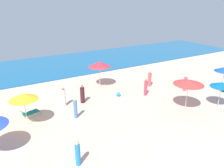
# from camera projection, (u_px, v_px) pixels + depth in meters

# --- Properties ---
(ocean) EXTENTS (60.00, 11.78, 0.12)m
(ocean) POSITION_uv_depth(u_px,v_px,m) (61.00, 65.00, 30.97)
(ocean) COLOR #1A6294
(ocean) RESTS_ON ground_plane
(umbrella_1) EXTENTS (2.42, 2.42, 2.61)m
(umbrella_1) POSITION_uv_depth(u_px,v_px,m) (189.00, 82.00, 17.59)
(umbrella_1) COLOR silver
(umbrella_1) RESTS_ON ground_plane
(umbrella_2) EXTENTS (1.99, 1.99, 2.50)m
(umbrella_2) POSITION_uv_depth(u_px,v_px,m) (23.00, 97.00, 15.27)
(umbrella_2) COLOR silver
(umbrella_2) RESTS_ON ground_plane
(lounge_chair_2_0) EXTENTS (1.48, 0.92, 0.67)m
(lounge_chair_2_0) POSITION_uv_depth(u_px,v_px,m) (30.00, 113.00, 17.22)
(lounge_chair_2_0) COLOR silver
(lounge_chair_2_0) RESTS_ON ground_plane
(umbrella_4) EXTENTS (2.25, 2.25, 2.70)m
(umbrella_4) POSITION_uv_depth(u_px,v_px,m) (99.00, 64.00, 22.44)
(umbrella_4) COLOR silver
(umbrella_4) RESTS_ON ground_plane
(umbrella_5) EXTENTS (1.83, 1.83, 2.23)m
(umbrella_5) POSITION_uv_depth(u_px,v_px,m) (222.00, 84.00, 18.14)
(umbrella_5) COLOR silver
(umbrella_5) RESTS_ON ground_plane
(beachgoer_0) EXTENTS (0.43, 0.43, 1.67)m
(beachgoer_0) POSITION_uv_depth(u_px,v_px,m) (150.00, 79.00, 23.15)
(beachgoer_0) COLOR #DC5153
(beachgoer_0) RESTS_ON ground_plane
(beachgoer_1) EXTENTS (0.36, 0.36, 1.51)m
(beachgoer_1) POSITION_uv_depth(u_px,v_px,m) (78.00, 154.00, 11.95)
(beachgoer_1) COLOR #227ECD
(beachgoer_1) RESTS_ON ground_plane
(beachgoer_2) EXTENTS (0.51, 0.51, 1.65)m
(beachgoer_2) POSITION_uv_depth(u_px,v_px,m) (185.00, 83.00, 21.97)
(beachgoer_2) COLOR #F85660
(beachgoer_2) RESTS_ON ground_plane
(beachgoer_3) EXTENTS (0.38, 0.38, 1.65)m
(beachgoer_3) POSITION_uv_depth(u_px,v_px,m) (146.00, 87.00, 20.90)
(beachgoer_3) COLOR #E23850
(beachgoer_3) RESTS_ON ground_plane
(beachgoer_4) EXTENTS (0.39, 0.39, 1.66)m
(beachgoer_4) POSITION_uv_depth(u_px,v_px,m) (75.00, 108.00, 16.82)
(beachgoer_4) COLOR #4679BB
(beachgoer_4) RESTS_ON ground_plane
(beachgoer_5) EXTENTS (0.45, 0.45, 1.69)m
(beachgoer_5) POSITION_uv_depth(u_px,v_px,m) (64.00, 97.00, 18.71)
(beachgoer_5) COLOR silver
(beachgoer_5) RESTS_ON ground_plane
(beachgoer_6) EXTENTS (0.44, 0.44, 1.66)m
(beachgoer_6) POSITION_uv_depth(u_px,v_px,m) (82.00, 95.00, 19.38)
(beachgoer_6) COLOR #3A1A1E
(beachgoer_6) RESTS_ON ground_plane
(beach_ball_0) EXTENTS (0.40, 0.40, 0.40)m
(beach_ball_0) POSITION_uv_depth(u_px,v_px,m) (118.00, 94.00, 20.87)
(beach_ball_0) COLOR #2399DA
(beach_ball_0) RESTS_ON ground_plane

